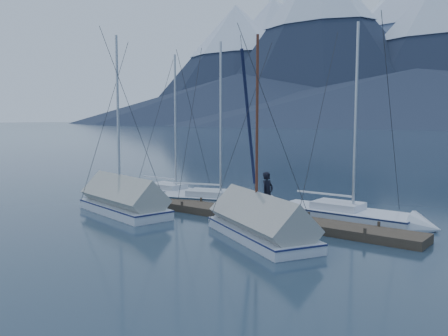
{
  "coord_description": "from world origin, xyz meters",
  "views": [
    {
      "loc": [
        13.28,
        -15.06,
        4.47
      ],
      "look_at": [
        0.0,
        2.0,
        2.2
      ],
      "focal_mm": 38.0,
      "sensor_mm": 36.0,
      "label": 1
    }
  ],
  "objects": [
    {
      "name": "sailboat_open_mid",
      "position": [
        -1.32,
        4.17,
        0.16
      ],
      "size": [
        7.16,
        4.12,
        9.14
      ],
      "color": "silver",
      "rests_on": "ground"
    },
    {
      "name": "ground",
      "position": [
        0.0,
        0.0,
        0.0
      ],
      "size": [
        1000.0,
        1000.0,
        0.0
      ],
      "primitive_type": "plane",
      "color": "#172534",
      "rests_on": "ground"
    },
    {
      "name": "mooring_posts",
      "position": [
        -0.5,
        2.0,
        0.35
      ],
      "size": [
        15.12,
        1.52,
        0.35
      ],
      "color": "#382D23",
      "rests_on": "ground"
    },
    {
      "name": "sailboat_covered_near",
      "position": [
        3.34,
        -0.39,
        0.42
      ],
      "size": [
        6.56,
        4.74,
        8.34
      ],
      "color": "silver",
      "rests_on": "ground"
    },
    {
      "name": "sailboat_covered_far",
      "position": [
        -4.47,
        -0.49,
        0.45
      ],
      "size": [
        6.76,
        3.28,
        9.11
      ],
      "color": "white",
      "rests_on": "ground"
    },
    {
      "name": "person",
      "position": [
        2.34,
        2.05,
        1.26
      ],
      "size": [
        0.48,
        0.69,
        1.83
      ],
      "primitive_type": "imported",
      "rotation": [
        0.0,
        0.0,
        1.51
      ],
      "color": "black",
      "rests_on": "dock"
    },
    {
      "name": "sailboat_open_right",
      "position": [
        5.69,
        4.52,
        0.16
      ],
      "size": [
        7.1,
        3.05,
        9.37
      ],
      "color": "silver",
      "rests_on": "ground"
    },
    {
      "name": "dock",
      "position": [
        0.0,
        2.0,
        0.11
      ],
      "size": [
        18.0,
        1.5,
        0.54
      ],
      "color": "#382D23",
      "rests_on": "ground"
    },
    {
      "name": "sailboat_open_left",
      "position": [
        -4.9,
        4.44,
        0.15
      ],
      "size": [
        6.69,
        2.86,
        8.8
      ],
      "color": "silver",
      "rests_on": "ground"
    }
  ]
}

